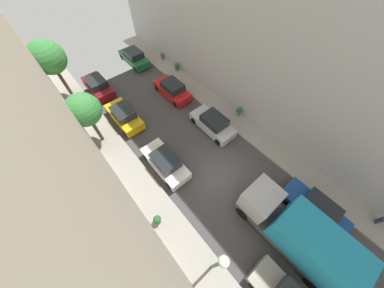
% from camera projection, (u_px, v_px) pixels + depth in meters
% --- Properties ---
extents(ground, '(32.00, 32.00, 0.00)m').
position_uv_depth(ground, '(219.00, 174.00, 14.77)').
color(ground, '#423F42').
extents(sidewalk_left, '(2.00, 44.00, 0.15)m').
position_uv_depth(sidewalk_left, '(166.00, 218.00, 12.88)').
color(sidewalk_left, gray).
rests_on(sidewalk_left, ground).
extents(sidewalk_right, '(2.00, 44.00, 0.15)m').
position_uv_depth(sidewalk_right, '(260.00, 139.00, 16.54)').
color(sidewalk_right, gray).
rests_on(sidewalk_right, ground).
extents(parked_car_left_1, '(1.78, 4.20, 1.57)m').
position_uv_depth(parked_car_left_1, '(165.00, 163.00, 14.52)').
color(parked_car_left_1, white).
rests_on(parked_car_left_1, ground).
extents(parked_car_left_2, '(1.78, 4.20, 1.57)m').
position_uv_depth(parked_car_left_2, '(124.00, 116.00, 17.20)').
color(parked_car_left_2, gold).
rests_on(parked_car_left_2, ground).
extents(parked_car_left_3, '(1.78, 4.20, 1.57)m').
position_uv_depth(parked_car_left_3, '(98.00, 86.00, 19.49)').
color(parked_car_left_3, maroon).
rests_on(parked_car_left_3, ground).
extents(parked_car_right_0, '(1.78, 4.20, 1.57)m').
position_uv_depth(parked_car_right_0, '(315.00, 209.00, 12.58)').
color(parked_car_right_0, '#194799').
rests_on(parked_car_right_0, ground).
extents(parked_car_right_1, '(1.78, 4.20, 1.57)m').
position_uv_depth(parked_car_right_1, '(213.00, 124.00, 16.68)').
color(parked_car_right_1, silver).
rests_on(parked_car_right_1, ground).
extents(parked_car_right_2, '(1.78, 4.20, 1.57)m').
position_uv_depth(parked_car_right_2, '(172.00, 90.00, 19.18)').
color(parked_car_right_2, red).
rests_on(parked_car_right_2, ground).
extents(parked_car_right_3, '(1.78, 4.20, 1.57)m').
position_uv_depth(parked_car_right_3, '(134.00, 58.00, 22.32)').
color(parked_car_right_3, '#1E6638').
rests_on(parked_car_right_3, ground).
extents(delivery_truck, '(2.26, 6.60, 3.38)m').
position_uv_depth(delivery_truck, '(298.00, 234.00, 10.75)').
color(delivery_truck, '#4C4C51').
rests_on(delivery_truck, ground).
extents(street_tree_0, '(2.43, 2.43, 4.75)m').
position_uv_depth(street_tree_0, '(84.00, 110.00, 13.55)').
color(street_tree_0, brown).
rests_on(street_tree_0, sidewalk_left).
extents(street_tree_2, '(2.84, 2.84, 5.54)m').
position_uv_depth(street_tree_2, '(48.00, 58.00, 16.16)').
color(street_tree_2, brown).
rests_on(street_tree_2, sidewalk_left).
extents(potted_plant_0, '(0.44, 0.44, 0.71)m').
position_uv_depth(potted_plant_0, '(162.00, 56.00, 22.85)').
color(potted_plant_0, slate).
rests_on(potted_plant_0, sidewalk_right).
extents(potted_plant_3, '(0.54, 0.54, 0.84)m').
position_uv_depth(potted_plant_3, '(239.00, 111.00, 17.66)').
color(potted_plant_3, slate).
rests_on(potted_plant_3, sidewalk_right).
extents(potted_plant_4, '(0.56, 0.56, 0.84)m').
position_uv_depth(potted_plant_4, '(177.00, 66.00, 21.54)').
color(potted_plant_4, slate).
rests_on(potted_plant_4, sidewalk_right).
extents(potted_plant_5, '(0.50, 0.50, 0.89)m').
position_uv_depth(potted_plant_5, '(157.00, 220.00, 12.24)').
color(potted_plant_5, brown).
rests_on(potted_plant_5, sidewalk_left).
extents(lamp_post, '(0.44, 0.44, 5.49)m').
position_uv_depth(lamp_post, '(219.00, 264.00, 8.27)').
color(lamp_post, '#26723F').
rests_on(lamp_post, sidewalk_left).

